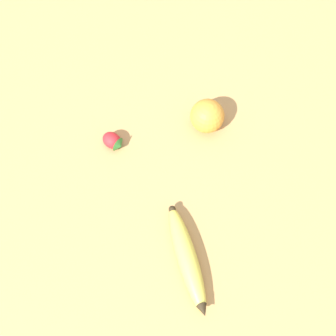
% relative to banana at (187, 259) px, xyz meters
% --- Properties ---
extents(ground_plane, '(3.00, 3.00, 0.00)m').
position_rel_banana_xyz_m(ground_plane, '(0.14, -0.12, -0.02)').
color(ground_plane, tan).
extents(banana, '(0.10, 0.22, 0.04)m').
position_rel_banana_xyz_m(banana, '(0.00, 0.00, 0.00)').
color(banana, '#DBCC4C').
rests_on(banana, ground_plane).
extents(orange, '(0.08, 0.08, 0.08)m').
position_rel_banana_xyz_m(orange, '(-0.04, -0.31, 0.02)').
color(orange, orange).
rests_on(orange, ground_plane).
extents(strawberry, '(0.06, 0.06, 0.04)m').
position_rel_banana_xyz_m(strawberry, '(0.16, -0.25, -0.00)').
color(strawberry, red).
rests_on(strawberry, ground_plane).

